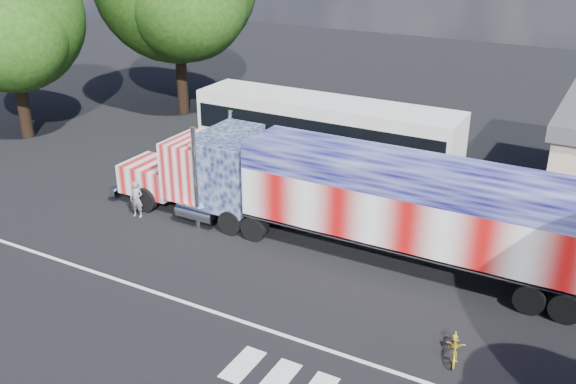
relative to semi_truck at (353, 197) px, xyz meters
The scene contains 7 objects.
ground 4.70m from the semi_truck, 131.49° to the right, with size 100.00×100.00×0.00m, color black.
lane_markings 7.29m from the semi_truck, 98.49° to the right, with size 30.00×2.67×0.01m.
semi_truck is the anchor object (origin of this frame).
coach_bus 7.78m from the semi_truck, 123.59° to the left, with size 13.15×3.06×3.82m.
woman 9.51m from the semi_truck, 169.68° to the right, with size 0.59×0.39×1.61m, color slate.
bicycle 7.29m from the semi_truck, 40.82° to the right, with size 0.54×1.54×0.81m, color gold.
tree_w_a 22.73m from the semi_truck, behind, with size 8.51×8.11×10.83m.
Camera 1 is at (11.20, -17.33, 12.01)m, focal length 40.00 mm.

